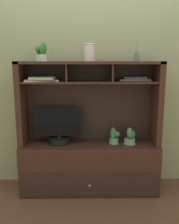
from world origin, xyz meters
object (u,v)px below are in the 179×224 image
Objects in this scene: magazine_stack_centre at (134,79)px; potted_succulent at (42,53)px; potted_fern at (130,137)px; magazine_stack_left at (42,79)px; ceramic_vase at (90,52)px; media_console at (89,153)px; tv_monitor at (59,129)px; potted_orchid at (114,136)px; diffuser_bottle at (136,57)px.

potted_succulent is (-1.01, -0.07, 0.28)m from magazine_stack_centre.
magazine_stack_left is (-0.97, -0.01, 0.66)m from potted_fern.
ceramic_vase is at bearing -0.32° from potted_succulent.
media_console is 1.25m from potted_succulent.
tv_monitor reaches higher than potted_orchid.
magazine_stack_centre is (0.04, 0.07, 0.65)m from potted_fern.
media_console is 8.54× the size of ceramic_vase.
ceramic_vase is at bearing -178.94° from potted_fern.
potted_orchid is 0.52× the size of magazine_stack_centre.
potted_succulent is at bearing -176.21° from media_console.
magazine_stack_left is at bearing -101.62° from potted_succulent.
diffuser_bottle is at bearing 3.17° from magazine_stack_left.
media_console is 0.45m from tv_monitor.
diffuser_bottle reaches higher than ceramic_vase.
magazine_stack_centre is (0.85, 0.05, 0.57)m from tv_monitor.
magazine_stack_centre reaches higher than potted_orchid.
potted_fern is 0.74× the size of diffuser_bottle.
potted_fern is (0.19, -0.02, 0.00)m from potted_orchid.
media_console reaches higher than tv_monitor.
diffuser_bottle is (0.86, 0.03, 0.81)m from tv_monitor.
magazine_stack_centre is 0.58m from ceramic_vase.
magazine_stack_centre is 0.24m from diffuser_bottle.
magazine_stack_left reaches higher than tv_monitor.
diffuser_bottle is 0.51m from ceramic_vase.
potted_fern is (0.81, -0.02, -0.08)m from tv_monitor.
media_console is 1.21m from diffuser_bottle.
media_console is 4.09× the size of magazine_stack_left.
magazine_stack_left is at bearing -179.48° from ceramic_vase.
diffuser_bottle is (0.05, 0.04, 0.89)m from potted_fern.
magazine_stack_centre is at bearing 4.58° from media_console.
diffuser_bottle is at bearing 2.75° from potted_succulent.
potted_fern is 0.89m from diffuser_bottle.
potted_orchid is at bearing 174.77° from potted_fern.
potted_orchid is at bearing 1.66° from potted_succulent.
magazine_stack_centre reaches higher than tv_monitor.
potted_succulent is (-0.97, -0.01, 0.93)m from potted_fern.
potted_orchid is 0.47× the size of magazine_stack_left.
tv_monitor is at bearing -176.55° from magazine_stack_centre.
potted_fern is 0.98× the size of potted_succulent.
media_console is 0.51m from potted_fern.
potted_succulent is (-0.16, -0.02, 0.85)m from tv_monitor.
diffuser_bottle is (0.23, 0.03, 0.89)m from potted_orchid.
tv_monitor is 1.52× the size of magazine_stack_centre.
tv_monitor is 2.93× the size of potted_orchid.
media_console is 8.63× the size of potted_orchid.
media_console is at bearing 90.00° from ceramic_vase.
potted_succulent is (-0.51, -0.03, 1.14)m from media_console.
potted_orchid is 0.98m from ceramic_vase.
magazine_stack_left is at bearing -175.39° from media_console.
ceramic_vase is (-0.51, -0.05, 0.04)m from diffuser_bottle.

